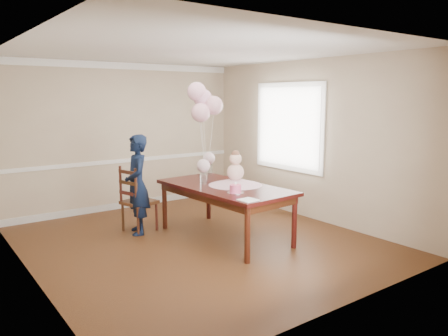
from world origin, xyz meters
TOP-DOWN VIEW (x-y plane):
  - floor at (0.00, 0.00)m, footprint 4.50×5.00m
  - ceiling at (0.00, 0.00)m, footprint 4.50×5.00m
  - wall_back at (0.00, 2.50)m, footprint 4.50×0.02m
  - wall_front at (0.00, -2.50)m, footprint 4.50×0.02m
  - wall_left at (-2.25, 0.00)m, footprint 0.02×5.00m
  - wall_right at (2.25, 0.00)m, footprint 0.02×5.00m
  - chair_rail_trim at (0.00, 2.49)m, footprint 4.50×0.02m
  - crown_molding at (0.00, 2.49)m, footprint 4.50×0.02m
  - baseboard_trim at (0.00, 2.49)m, footprint 4.50×0.02m
  - window_frame at (2.23, 0.50)m, footprint 0.02×1.66m
  - window_blinds at (2.21, 0.50)m, footprint 0.01×1.50m
  - dining_table_top at (0.42, -0.04)m, footprint 1.18×2.16m
  - table_apron at (0.42, -0.04)m, footprint 1.07×2.05m
  - table_leg_fl at (0.04, -1.03)m, footprint 0.08×0.08m
  - table_leg_fr at (0.92, -0.98)m, footprint 0.08×0.08m
  - table_leg_bl at (-0.08, 0.90)m, footprint 0.08×0.08m
  - table_leg_br at (0.80, 0.95)m, footprint 0.08×0.08m
  - baby_skirt at (0.58, -0.08)m, footprint 0.85×0.85m
  - baby_torso at (0.58, -0.08)m, footprint 0.25×0.25m
  - baby_head at (0.58, -0.08)m, footprint 0.18×0.18m
  - baby_hair at (0.58, -0.08)m, footprint 0.13×0.13m
  - cake_platter at (0.24, -0.53)m, footprint 0.25×0.25m
  - birthday_cake at (0.24, -0.53)m, footprint 0.17×0.17m
  - cake_flower_a at (0.24, -0.53)m, footprint 0.03×0.03m
  - cake_flower_b at (0.27, -0.50)m, footprint 0.03×0.03m
  - rose_vase_near at (0.25, 0.26)m, footprint 0.11×0.11m
  - roses_near at (0.25, 0.26)m, footprint 0.20×0.20m
  - rose_vase_far at (0.77, 0.88)m, footprint 0.11×0.11m
  - roses_far at (0.77, 0.88)m, footprint 0.20×0.20m
  - napkin at (0.11, -0.96)m, footprint 0.22×0.22m
  - balloon_weight at (0.49, 0.54)m, footprint 0.04×0.04m
  - balloon_a at (0.39, 0.54)m, footprint 0.29×0.29m
  - balloon_b at (0.60, 0.50)m, footprint 0.29×0.29m
  - balloon_c at (0.51, 0.65)m, footprint 0.29×0.29m
  - balloon_d at (0.40, 0.66)m, footprint 0.29×0.29m
  - balloon_ribbon_a at (0.44, 0.54)m, footprint 0.10×0.01m
  - balloon_ribbon_b at (0.55, 0.52)m, footprint 0.11×0.05m
  - balloon_ribbon_c at (0.50, 0.60)m, footprint 0.02×0.10m
  - balloon_ribbon_d at (0.45, 0.60)m, footprint 0.09×0.10m
  - dining_chair_seat at (-0.46, 1.01)m, footprint 0.54×0.54m
  - chair_leg_fl at (-0.59, 0.79)m, footprint 0.05×0.05m
  - chair_leg_fr at (-0.24, 0.88)m, footprint 0.05×0.05m
  - chair_leg_bl at (-0.68, 1.14)m, footprint 0.05×0.05m
  - chair_leg_br at (-0.33, 1.23)m, footprint 0.05×0.05m
  - chair_back_post_l at (-0.61, 0.78)m, footprint 0.05×0.05m
  - chair_back_post_r at (-0.70, 1.14)m, footprint 0.05×0.05m
  - chair_slat_low at (-0.66, 0.96)m, footprint 0.13×0.40m
  - chair_slat_mid at (-0.66, 0.96)m, footprint 0.13×0.40m
  - chair_slat_top at (-0.66, 0.96)m, footprint 0.13×0.40m
  - woman at (-0.53, 0.92)m, footprint 0.52×0.64m

SIDE VIEW (x-z plane):
  - floor at x=0.00m, z-range 0.00..0.00m
  - baseboard_trim at x=0.00m, z-range 0.00..0.12m
  - chair_leg_fl at x=-0.59m, z-range 0.00..0.44m
  - chair_leg_fr at x=-0.24m, z-range 0.00..0.44m
  - chair_leg_bl at x=-0.68m, z-range 0.00..0.44m
  - chair_leg_br at x=-0.33m, z-range 0.00..0.44m
  - table_leg_fl at x=0.04m, z-range 0.00..0.74m
  - table_leg_fr at x=0.92m, z-range 0.00..0.74m
  - table_leg_bl at x=-0.08m, z-range 0.00..0.74m
  - table_leg_br at x=0.80m, z-range 0.00..0.74m
  - dining_chair_seat at x=-0.46m, z-range 0.43..0.48m
  - chair_slat_low at x=-0.66m, z-range 0.61..0.66m
  - table_apron at x=0.42m, z-range 0.63..0.74m
  - chair_back_post_l at x=-0.61m, z-range 0.47..1.04m
  - chair_back_post_r at x=-0.70m, z-range 0.47..1.04m
  - woman at x=-0.53m, z-range 0.00..1.52m
  - dining_table_top at x=0.42m, z-range 0.74..0.79m
  - cake_platter at x=0.24m, z-range 0.79..0.80m
  - napkin at x=0.11m, z-range 0.79..0.80m
  - chair_slat_mid at x=-0.66m, z-range 0.77..0.82m
  - balloon_weight at x=0.49m, z-range 0.79..0.81m
  - baby_skirt at x=0.58m, z-range 0.79..0.89m
  - birthday_cake at x=0.24m, z-range 0.80..0.90m
  - rose_vase_near at x=0.25m, z-range 0.79..0.96m
  - rose_vase_far at x=0.77m, z-range 0.79..0.96m
  - chair_rail_trim at x=0.00m, z-range 0.86..0.94m
  - cake_flower_a at x=0.24m, z-range 0.90..0.93m
  - cake_flower_b at x=0.27m, z-range 0.90..0.93m
  - chair_slat_top at x=-0.66m, z-range 0.93..0.98m
  - baby_torso at x=0.58m, z-range 0.85..1.10m
  - roses_near at x=0.25m, z-range 0.96..1.16m
  - roses_far at x=0.77m, z-range 0.96..1.16m
  - baby_head at x=0.58m, z-range 1.09..1.27m
  - baby_hair at x=0.58m, z-range 1.18..1.30m
  - balloon_ribbon_a at x=0.44m, z-range 0.80..1.68m
  - balloon_ribbon_b at x=0.55m, z-range 0.80..1.78m
  - balloon_ribbon_c at x=0.50m, z-range 0.80..1.89m
  - wall_back at x=0.00m, z-range 0.00..2.70m
  - wall_front at x=0.00m, z-range 0.00..2.70m
  - wall_left at x=-2.25m, z-range 0.00..2.70m
  - wall_right at x=2.25m, z-range 0.00..2.70m
  - balloon_ribbon_d at x=0.45m, z-range 0.80..1.99m
  - window_frame at x=2.23m, z-range 0.77..2.33m
  - window_blinds at x=2.21m, z-range 0.85..2.25m
  - balloon_a at x=0.39m, z-range 1.69..1.99m
  - balloon_b at x=0.60m, z-range 1.80..2.09m
  - balloon_c at x=0.51m, z-range 1.90..2.20m
  - balloon_d at x=0.40m, z-range 2.01..2.30m
  - crown_molding at x=0.00m, z-range 2.57..2.69m
  - ceiling at x=0.00m, z-range 2.69..2.71m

